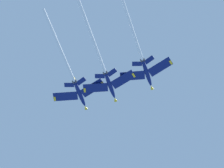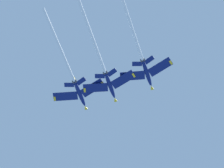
# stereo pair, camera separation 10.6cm
# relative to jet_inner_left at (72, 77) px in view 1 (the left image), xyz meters

# --- Properties ---
(jet_inner_left) EXTENTS (33.24, 30.60, 14.42)m
(jet_inner_left) POSITION_rel_jet_inner_left_xyz_m (0.00, 0.00, 0.00)
(jet_inner_left) COLOR navy
(jet_centre) EXTENTS (35.16, 32.46, 14.66)m
(jet_centre) POSITION_rel_jet_inner_left_xyz_m (-6.21, 10.19, -1.20)
(jet_centre) COLOR navy
(jet_inner_right) EXTENTS (37.61, 33.91, 15.48)m
(jet_inner_right) POSITION_rel_jet_inner_left_xyz_m (-15.08, 21.11, -0.77)
(jet_inner_right) COLOR navy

